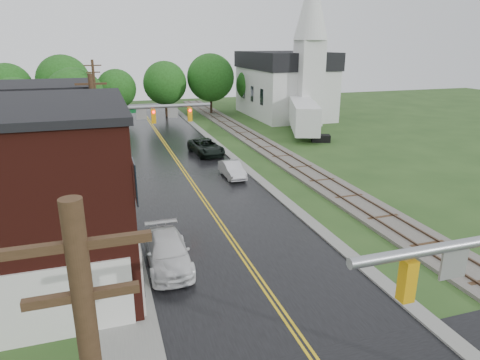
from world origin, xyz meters
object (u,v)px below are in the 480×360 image
tree_left_e (77,98)px  utility_pole_b (97,145)px  pickup_white (168,252)px  church (287,77)px  sedan_silver (232,170)px  traffic_signal_far (144,124)px  suv_dark (206,147)px  semi_trailer (303,115)px  utility_pole_c (96,101)px  tree_left_c (18,111)px

tree_left_e → utility_pole_b: bearing=-85.1°
pickup_white → church: bearing=59.7°
utility_pole_b → sedan_silver: 12.36m
tree_left_e → pickup_white: bearing=-81.1°
traffic_signal_far → tree_left_e: size_ratio=0.90×
sedan_silver → suv_dark: bearing=91.0°
traffic_signal_far → semi_trailer: 25.33m
church → traffic_signal_far: bearing=-131.3°
utility_pole_b → suv_dark: (10.05, 13.58, -3.97)m
utility_pole_c → sedan_silver: 19.88m
sedan_silver → pickup_white: bearing=-120.1°
tree_left_e → suv_dark: bearing=-40.5°
traffic_signal_far → tree_left_e: tree_left_e is taller
sedan_silver → utility_pole_c: bearing=121.1°
church → traffic_signal_far: 35.59m
church → semi_trailer: 12.80m
utility_pole_b → suv_dark: size_ratio=1.67×
semi_trailer → utility_pole_c: bearing=174.7°
tree_left_e → pickup_white: (4.97, -31.57, -4.07)m
utility_pole_b → tree_left_c: (-7.05, 17.90, -0.21)m
utility_pole_c → suv_dark: (10.05, -8.42, -3.97)m
semi_trailer → church: bearing=75.5°
church → tree_left_c: 36.59m
traffic_signal_far → tree_left_c: 16.56m
suv_dark → sedan_silver: 8.10m
tree_left_c → semi_trailer: 30.89m
traffic_signal_far → utility_pole_b: bearing=-123.7°
tree_left_e → pickup_white: size_ratio=1.60×
utility_pole_c → tree_left_e: size_ratio=1.10×
tree_left_e → sedan_silver: tree_left_e is taller
utility_pole_b → semi_trailer: (23.71, 19.81, -2.37)m
utility_pole_b → tree_left_c: utility_pole_b is taller
tree_left_c → traffic_signal_far: bearing=-51.2°
tree_left_c → semi_trailer: bearing=3.6°
sedan_silver → semi_trailer: semi_trailer is taller
tree_left_e → suv_dark: tree_left_e is taller
tree_left_c → suv_dark: 18.03m
church → tree_left_e: 29.91m
church → tree_left_c: (-33.85, -13.84, -1.32)m
utility_pole_b → pickup_white: bearing=-69.2°
sedan_silver → semi_trailer: size_ratio=0.31×
utility_pole_b → sedan_silver: (10.30, 5.49, -4.07)m
traffic_signal_far → utility_pole_c: bearing=101.1°
utility_pole_b → utility_pole_c: bearing=90.0°
utility_pole_b → tree_left_e: 23.99m
church → utility_pole_b: size_ratio=2.22×
tree_left_c → sedan_silver: (17.35, -12.41, -3.86)m
utility_pole_c → pickup_white: size_ratio=1.76×
utility_pole_c → semi_trailer: 23.93m
tree_left_c → suv_dark: tree_left_c is taller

